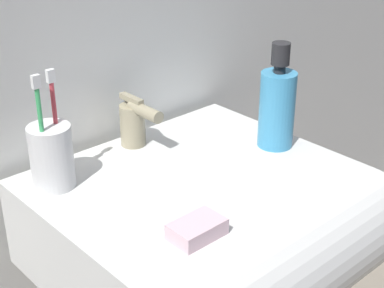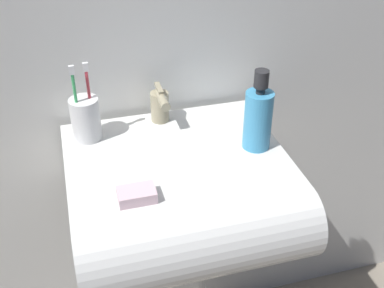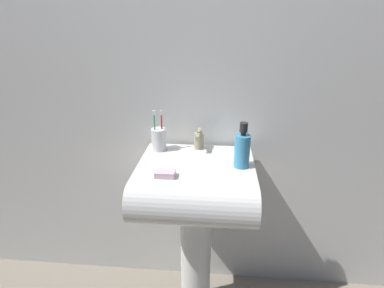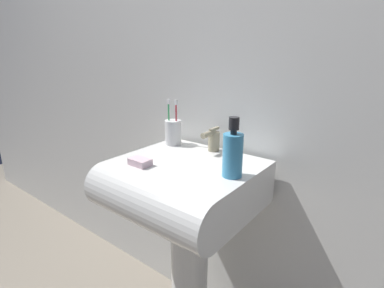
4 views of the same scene
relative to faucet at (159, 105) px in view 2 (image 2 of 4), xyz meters
name	(u,v)px [view 2 (image 2 of 4)]	position (x,y,z in m)	size (l,w,h in m)	color
sink_basin	(182,197)	(0.00, -0.21, -0.13)	(0.49, 0.47, 0.16)	white
faucet	(159,105)	(0.00, 0.00, 0.00)	(0.05, 0.10, 0.09)	tan
toothbrush_cup	(86,118)	(-0.18, -0.03, 0.01)	(0.07, 0.07, 0.19)	white
soap_bottle	(258,118)	(0.19, -0.17, 0.03)	(0.06, 0.06, 0.19)	#3F99CC
bar_soap	(137,195)	(-0.11, -0.28, -0.03)	(0.08, 0.05, 0.02)	silver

